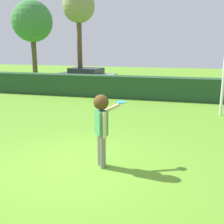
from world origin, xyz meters
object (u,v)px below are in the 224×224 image
object	(u,v)px
bare_elm_tree	(79,8)
oak_tree	(32,22)
person	(102,121)
frisbee	(121,102)
parked_car_silver	(86,76)

from	to	relation	value
bare_elm_tree	oak_tree	xyz separation A→B (m)	(-3.79, 0.06, -0.85)
person	frisbee	xyz separation A→B (m)	(0.34, 0.58, 0.35)
frisbee	bare_elm_tree	world-z (taller)	bare_elm_tree
parked_car_silver	oak_tree	world-z (taller)	oak_tree
parked_car_silver	oak_tree	size ratio (longest dim) A/B	0.72
parked_car_silver	person	bearing A→B (deg)	-68.55
person	frisbee	distance (m)	0.76
person	bare_elm_tree	xyz separation A→B (m)	(-5.86, 13.78, 4.20)
person	bare_elm_tree	distance (m)	15.56
parked_car_silver	frisbee	bearing A→B (deg)	-66.31
person	bare_elm_tree	bearing A→B (deg)	113.03
oak_tree	bare_elm_tree	bearing A→B (deg)	-0.92
parked_car_silver	oak_tree	xyz separation A→B (m)	(-4.52, 0.78, 3.83)
frisbee	oak_tree	distance (m)	16.87
bare_elm_tree	frisbee	bearing A→B (deg)	-64.84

